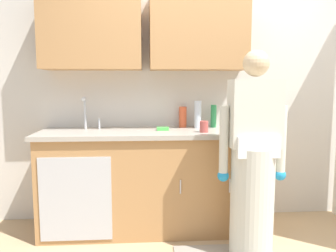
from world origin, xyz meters
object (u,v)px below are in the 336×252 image
Objects in this scene: person_at_sink at (253,171)px; cup_by_sink at (204,127)px; sink at (87,133)px; bottle_water_short at (198,114)px; bottle_cleaner_spray at (183,117)px; bottle_dish_liquid at (214,116)px; knife_on_counter at (239,128)px; sponge at (163,129)px.

cup_by_sink is at bearing 126.71° from person_at_sink.
sink is 1.87× the size of bottle_water_short.
bottle_dish_liquid reaches higher than bottle_cleaner_spray.
bottle_water_short is 1.11× the size of knife_on_counter.
bottle_water_short is 2.43× the size of sponge.
bottle_water_short is 0.16m from bottle_cleaner_spray.
bottle_cleaner_spray reaches higher than sponge.
person_at_sink is (1.37, -0.57, -0.23)m from sink.
bottle_water_short is at bearing 35.51° from knife_on_counter.
bottle_dish_liquid is at bearing 9.39° from sink.
sink is 1.06m from cup_by_sink.
knife_on_counter is (1.44, 0.07, 0.02)m from sink.
bottle_water_short is at bearing 114.12° from person_at_sink.
bottle_water_short is at bearing -163.34° from bottle_dish_liquid.
bottle_cleaner_spray is (0.90, 0.23, 0.12)m from sink.
sponge is at bearing -159.17° from bottle_dish_liquid.
bottle_dish_liquid is 0.93× the size of knife_on_counter.
sink is at bearing -170.61° from bottle_dish_liquid.
knife_on_counter is at bearing 30.00° from cup_by_sink.
bottle_water_short reaches higher than knife_on_counter.
bottle_dish_liquid is 2.21× the size of cup_by_sink.
bottle_cleaner_spray is 0.86× the size of knife_on_counter.
bottle_dish_liquid is at bearing -5.58° from bottle_cleaner_spray.
person_at_sink reaches higher than sponge.
bottle_dish_liquid is 0.39m from cup_by_sink.
knife_on_counter is at bearing 5.18° from sponge.
sink reaches higher than bottle_water_short.
cup_by_sink is 0.45m from knife_on_counter.
sponge reaches higher than knife_on_counter.
person_at_sink is 6.75× the size of knife_on_counter.
sink is at bearing -179.72° from sponge.
sink is 0.94m from bottle_cleaner_spray.
bottle_dish_liquid is 2.03× the size of sponge.
sponge is at bearing -157.26° from bottle_water_short.
sink reaches higher than bottle_dish_liquid.
bottle_dish_liquid is (1.21, 0.20, 0.13)m from sink.
cup_by_sink is (0.15, -0.38, -0.05)m from bottle_cleaner_spray.
cup_by_sink is at bearing -88.27° from bottle_water_short.
person_at_sink is at bearing -78.53° from bottle_dish_liquid.
bottle_water_short is (-0.32, 0.72, 0.38)m from person_at_sink.
bottle_cleaner_spray is at bearing 14.24° from sink.
cup_by_sink is at bearing -69.03° from bottle_cleaner_spray.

